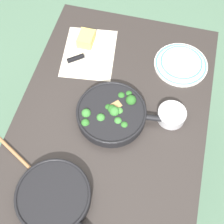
{
  "coord_description": "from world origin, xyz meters",
  "views": [
    {
      "loc": [
        0.63,
        0.16,
        1.97
      ],
      "look_at": [
        0.0,
        0.0,
        0.78
      ],
      "focal_mm": 50.0,
      "sensor_mm": 36.0,
      "label": 1
    }
  ],
  "objects_px": {
    "skillet_eggs": "(54,197)",
    "cheese_block": "(86,39)",
    "skillet_broccoli": "(112,113)",
    "dinner_plate_stack": "(181,64)",
    "grater_knife": "(83,56)",
    "wooden_spoon": "(32,170)",
    "prep_bowl_steel": "(172,115)"
  },
  "relations": [
    {
      "from": "wooden_spoon",
      "to": "grater_knife",
      "type": "bearing_deg",
      "value": 114.65
    },
    {
      "from": "skillet_eggs",
      "to": "cheese_block",
      "type": "height_order",
      "value": "same"
    },
    {
      "from": "cheese_block",
      "to": "prep_bowl_steel",
      "type": "relative_size",
      "value": 0.78
    },
    {
      "from": "skillet_eggs",
      "to": "prep_bowl_steel",
      "type": "bearing_deg",
      "value": 82.22
    },
    {
      "from": "skillet_eggs",
      "to": "wooden_spoon",
      "type": "distance_m",
      "value": 0.15
    },
    {
      "from": "skillet_broccoli",
      "to": "dinner_plate_stack",
      "type": "distance_m",
      "value": 0.43
    },
    {
      "from": "skillet_eggs",
      "to": "cheese_block",
      "type": "relative_size",
      "value": 4.07
    },
    {
      "from": "wooden_spoon",
      "to": "prep_bowl_steel",
      "type": "xyz_separation_m",
      "value": [
        -0.37,
        0.5,
        0.02
      ]
    },
    {
      "from": "dinner_plate_stack",
      "to": "skillet_eggs",
      "type": "bearing_deg",
      "value": -26.72
    },
    {
      "from": "skillet_broccoli",
      "to": "prep_bowl_steel",
      "type": "xyz_separation_m",
      "value": [
        -0.06,
        0.25,
        -0.01
      ]
    },
    {
      "from": "dinner_plate_stack",
      "to": "prep_bowl_steel",
      "type": "bearing_deg",
      "value": -0.36
    },
    {
      "from": "skillet_broccoli",
      "to": "cheese_block",
      "type": "distance_m",
      "value": 0.44
    },
    {
      "from": "skillet_broccoli",
      "to": "cheese_block",
      "type": "bearing_deg",
      "value": 115.16
    },
    {
      "from": "skillet_eggs",
      "to": "wooden_spoon",
      "type": "bearing_deg",
      "value": 178.14
    },
    {
      "from": "wooden_spoon",
      "to": "grater_knife",
      "type": "distance_m",
      "value": 0.6
    },
    {
      "from": "wooden_spoon",
      "to": "cheese_block",
      "type": "distance_m",
      "value": 0.7
    },
    {
      "from": "cheese_block",
      "to": "prep_bowl_steel",
      "type": "distance_m",
      "value": 0.58
    },
    {
      "from": "dinner_plate_stack",
      "to": "grater_knife",
      "type": "bearing_deg",
      "value": -81.79
    },
    {
      "from": "grater_knife",
      "to": "prep_bowl_steel",
      "type": "relative_size",
      "value": 1.62
    },
    {
      "from": "grater_knife",
      "to": "cheese_block",
      "type": "distance_m",
      "value": 0.1
    },
    {
      "from": "skillet_broccoli",
      "to": "cheese_block",
      "type": "xyz_separation_m",
      "value": [
        -0.38,
        -0.23,
        -0.0
      ]
    },
    {
      "from": "skillet_broccoli",
      "to": "skillet_eggs",
      "type": "distance_m",
      "value": 0.42
    },
    {
      "from": "skillet_broccoli",
      "to": "prep_bowl_steel",
      "type": "bearing_deg",
      "value": 6.93
    },
    {
      "from": "skillet_broccoli",
      "to": "wooden_spoon",
      "type": "bearing_deg",
      "value": -133.87
    },
    {
      "from": "wooden_spoon",
      "to": "prep_bowl_steel",
      "type": "distance_m",
      "value": 0.62
    },
    {
      "from": "dinner_plate_stack",
      "to": "cheese_block",
      "type": "bearing_deg",
      "value": -93.25
    },
    {
      "from": "dinner_plate_stack",
      "to": "prep_bowl_steel",
      "type": "height_order",
      "value": "prep_bowl_steel"
    },
    {
      "from": "skillet_broccoli",
      "to": "dinner_plate_stack",
      "type": "relative_size",
      "value": 1.61
    },
    {
      "from": "grater_knife",
      "to": "dinner_plate_stack",
      "type": "relative_size",
      "value": 0.77
    },
    {
      "from": "wooden_spoon",
      "to": "dinner_plate_stack",
      "type": "bearing_deg",
      "value": 80.88
    },
    {
      "from": "wooden_spoon",
      "to": "cheese_block",
      "type": "xyz_separation_m",
      "value": [
        -0.7,
        0.02,
        0.02
      ]
    },
    {
      "from": "wooden_spoon",
      "to": "prep_bowl_steel",
      "type": "relative_size",
      "value": 2.62
    }
  ]
}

